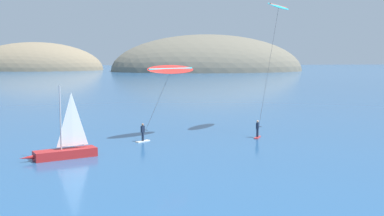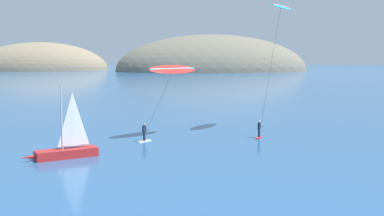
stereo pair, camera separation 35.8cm
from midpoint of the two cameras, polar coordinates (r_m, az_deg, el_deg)
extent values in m
ellipsoid|color=#7A705B|center=(219.65, 4.35, 4.48)|extent=(60.49, 34.73, 23.88)
ellipsoid|color=#6B6656|center=(228.08, 6.44, 4.54)|extent=(46.30, 32.77, 19.49)
ellipsoid|color=#6B6656|center=(210.94, 2.42, 4.41)|extent=(83.71, 46.83, 31.73)
ellipsoid|color=#84755B|center=(230.80, -17.51, 4.30)|extent=(61.41, 32.77, 25.45)
cube|color=#B22323|center=(39.14, -14.40, -5.22)|extent=(4.94, 3.30, 0.70)
cone|color=#B22323|center=(38.58, -17.85, -5.51)|extent=(2.24, 1.52, 0.67)
cylinder|color=#B2B2B7|center=(38.58, -14.95, -1.11)|extent=(0.12, 0.12, 5.00)
pyramid|color=white|center=(38.85, -13.67, -1.28)|extent=(1.66, 0.84, 4.25)
cylinder|color=#A5A5AD|center=(39.18, -13.58, -4.29)|extent=(1.66, 0.84, 0.08)
cube|color=silver|center=(44.89, -5.45, -3.93)|extent=(1.36, 1.33, 0.08)
cylinder|color=#192338|center=(44.81, -5.45, -3.38)|extent=(0.22, 0.22, 0.80)
cube|color=#192338|center=(44.69, -5.46, -2.49)|extent=(0.39, 0.37, 0.60)
sphere|color=#9E7051|center=(44.63, -5.47, -1.96)|extent=(0.22, 0.22, 0.22)
cylinder|color=black|center=(44.92, -5.11, -2.60)|extent=(0.37, 0.46, 0.04)
ellipsoid|color=red|center=(46.40, -2.07, 4.60)|extent=(5.46, 4.71, 0.94)
cylinder|color=#23D6DB|center=(46.40, -2.07, 4.66)|extent=(4.44, 3.53, 0.16)
cylinder|color=#333338|center=(45.56, -3.57, 1.00)|extent=(2.54, 2.00, 5.45)
cube|color=red|center=(47.05, 8.16, -3.48)|extent=(0.99, 1.53, 0.08)
cylinder|color=#192338|center=(46.97, 8.17, -2.95)|extent=(0.22, 0.22, 0.80)
cube|color=#192338|center=(46.86, 8.19, -2.11)|extent=(0.36, 0.39, 0.60)
sphere|color=tan|center=(46.80, 8.19, -1.60)|extent=(0.22, 0.22, 0.22)
cylinder|color=black|center=(47.20, 8.34, -2.19)|extent=(0.47, 0.35, 0.04)
ellipsoid|color=#23B2C6|center=(51.53, 10.68, 11.75)|extent=(4.26, 5.19, 0.79)
cylinder|color=#DB4C38|center=(51.53, 10.68, 11.81)|extent=(3.06, 4.24, 0.16)
cylinder|color=#333338|center=(48.99, 9.55, 5.03)|extent=(2.91, 4.10, 11.79)
camera|label=1|loc=(0.18, -89.68, 0.04)|focal=45.00mm
camera|label=2|loc=(0.18, 90.32, -0.04)|focal=45.00mm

